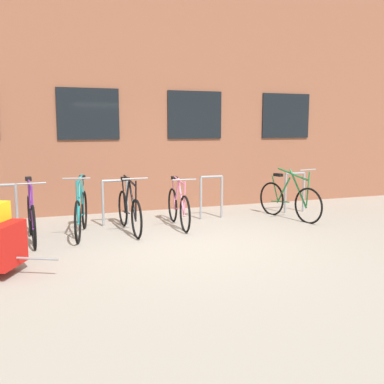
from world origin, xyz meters
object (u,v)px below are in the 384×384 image
Objects in this scene: bicycle_green at (289,200)px; bicycle_teal at (81,213)px; bicycle_black at (129,210)px; bicycle_pink at (178,207)px; bicycle_purple at (31,218)px.

bicycle_teal is (-4.21, 0.01, 0.01)m from bicycle_green.
bicycle_teal is at bearing 179.41° from bicycle_black.
bicycle_pink is 2.38m from bicycle_green.
bicycle_teal is 1.02× the size of bicycle_black.
bicycle_pink is 0.93× the size of bicycle_teal.
bicycle_black is 1.68m from bicycle_purple.
bicycle_green is 3.35m from bicycle_black.
bicycle_purple is (-0.82, -0.14, -0.01)m from bicycle_teal.
bicycle_pink is at bearing 5.80° from bicycle_black.
bicycle_green reaches higher than bicycle_purple.
bicycle_purple is (-2.65, -0.23, 0.02)m from bicycle_pink.
bicycle_teal is at bearing 179.86° from bicycle_green.
bicycle_green is at bearing -2.42° from bicycle_pink.
bicycle_pink is at bearing 4.86° from bicycle_purple.
bicycle_green reaches higher than bicycle_black.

